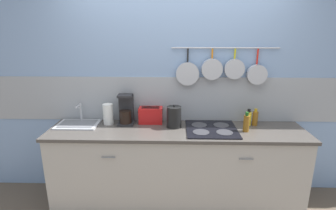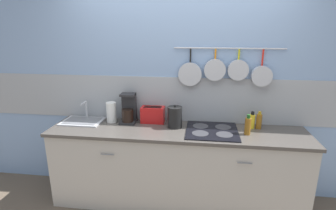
# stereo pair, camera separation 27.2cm
# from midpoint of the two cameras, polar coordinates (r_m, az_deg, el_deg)

# --- Properties ---
(ground_plane) EXTENTS (12.00, 12.00, 0.00)m
(ground_plane) POSITION_cam_midpoint_polar(r_m,az_deg,el_deg) (3.24, -0.78, -20.11)
(ground_plane) COLOR brown
(wall_back) EXTENTS (7.20, 0.15, 2.60)m
(wall_back) POSITION_cam_midpoint_polar(r_m,az_deg,el_deg) (3.01, -0.53, 3.82)
(wall_back) COLOR #84A3CC
(wall_back) RESTS_ON ground_plane
(cabinet_base) EXTENTS (2.72, 0.57, 0.85)m
(cabinet_base) POSITION_cam_midpoint_polar(r_m,az_deg,el_deg) (3.01, -0.81, -13.60)
(cabinet_base) COLOR #B7B2A8
(cabinet_base) RESTS_ON ground_plane
(countertop) EXTENTS (2.76, 0.59, 0.03)m
(countertop) POSITION_cam_midpoint_polar(r_m,az_deg,el_deg) (2.82, -0.84, -5.79)
(countertop) COLOR #4C4742
(countertop) RESTS_ON cabinet_base
(sink_basin) EXTENTS (0.46, 0.33, 0.22)m
(sink_basin) POSITION_cam_midpoint_polar(r_m,az_deg,el_deg) (3.16, -21.37, -3.77)
(sink_basin) COLOR #B7BABF
(sink_basin) RESTS_ON countertop
(paper_towel_roll) EXTENTS (0.11, 0.11, 0.23)m
(paper_towel_roll) POSITION_cam_midpoint_polar(r_m,az_deg,el_deg) (3.05, -15.41, -1.96)
(paper_towel_roll) COLOR white
(paper_towel_roll) RESTS_ON countertop
(coffee_maker) EXTENTS (0.18, 0.18, 0.34)m
(coffee_maker) POSITION_cam_midpoint_polar(r_m,az_deg,el_deg) (3.00, -11.72, -1.53)
(coffee_maker) COLOR #262628
(coffee_maker) RESTS_ON countertop
(toaster) EXTENTS (0.28, 0.14, 0.19)m
(toaster) POSITION_cam_midpoint_polar(r_m,az_deg,el_deg) (3.00, -6.39, -2.26)
(toaster) COLOR red
(toaster) RESTS_ON countertop
(kettle) EXTENTS (0.16, 0.16, 0.26)m
(kettle) POSITION_cam_midpoint_polar(r_m,az_deg,el_deg) (2.85, -1.42, -2.65)
(kettle) COLOR black
(kettle) RESTS_ON countertop
(cooktop) EXTENTS (0.54, 0.53, 0.01)m
(cooktop) POSITION_cam_midpoint_polar(r_m,az_deg,el_deg) (2.83, 6.72, -5.26)
(cooktop) COLOR black
(cooktop) RESTS_ON countertop
(bottle_cooking_wine) EXTENTS (0.06, 0.06, 0.21)m
(bottle_cooking_wine) POSITION_cam_midpoint_polar(r_m,az_deg,el_deg) (2.82, 14.05, -3.86)
(bottle_cooking_wine) COLOR #8C5919
(bottle_cooking_wine) RESTS_ON countertop
(bottle_vinegar) EXTENTS (0.06, 0.06, 0.19)m
(bottle_vinegar) POSITION_cam_midpoint_polar(r_m,az_deg,el_deg) (3.01, 14.67, -2.82)
(bottle_vinegar) COLOR yellow
(bottle_vinegar) RESTS_ON countertop
(bottle_olive_oil) EXTENTS (0.06, 0.06, 0.19)m
(bottle_olive_oil) POSITION_cam_midpoint_polar(r_m,az_deg,el_deg) (3.03, 16.03, -2.78)
(bottle_olive_oil) COLOR #8C5919
(bottle_olive_oil) RESTS_ON countertop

